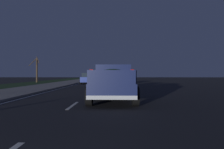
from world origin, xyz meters
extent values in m
plane|color=black|center=(27.00, 0.00, 0.00)|extent=(144.00, 144.00, 0.00)
cube|color=gray|center=(27.00, 5.70, 0.06)|extent=(108.00, 4.00, 0.12)
cube|color=#1E3819|center=(27.00, 10.70, 0.00)|extent=(108.00, 6.00, 0.01)
cube|color=silver|center=(8.84, 0.00, 0.00)|extent=(2.40, 0.14, 0.01)
cube|color=silver|center=(15.47, 0.00, 0.00)|extent=(2.40, 0.14, 0.01)
cube|color=silver|center=(21.94, 0.00, 0.00)|extent=(2.40, 0.14, 0.01)
cube|color=silver|center=(28.17, 0.00, 0.00)|extent=(2.40, 0.14, 0.01)
cube|color=silver|center=(35.16, 0.00, 0.00)|extent=(2.40, 0.14, 0.01)
cube|color=silver|center=(41.35, 0.00, 0.00)|extent=(2.40, 0.14, 0.01)
cube|color=silver|center=(46.85, 0.00, 0.00)|extent=(2.40, 0.14, 0.01)
cube|color=silver|center=(53.66, 0.00, 0.00)|extent=(2.40, 0.14, 0.01)
cube|color=silver|center=(59.64, 0.00, 0.00)|extent=(2.40, 0.14, 0.01)
cube|color=silver|center=(65.12, 0.00, 0.00)|extent=(2.40, 0.14, 0.01)
cube|color=silver|center=(71.39, 0.00, 0.00)|extent=(2.40, 0.14, 0.01)
cube|color=silver|center=(77.72, 0.00, 0.00)|extent=(2.40, 0.14, 0.01)
cube|color=silver|center=(27.00, 3.40, 0.00)|extent=(108.00, 0.14, 0.01)
cube|color=#141E4C|center=(10.54, -1.75, 0.67)|extent=(5.42, 2.06, 0.60)
cube|color=#141E4C|center=(11.73, -1.76, 1.42)|extent=(2.18, 1.87, 0.90)
cube|color=#1E2833|center=(10.68, -1.75, 1.47)|extent=(0.06, 1.44, 0.50)
cube|color=#141E4C|center=(9.47, -0.80, 1.25)|extent=(3.02, 0.12, 0.56)
cube|color=#141E4C|center=(9.45, -2.68, 1.25)|extent=(3.02, 0.12, 0.56)
cube|color=#141E4C|center=(7.88, -1.72, 1.25)|extent=(0.10, 1.88, 0.56)
cube|color=silver|center=(7.88, -1.72, 0.45)|extent=(0.14, 2.00, 0.16)
cube|color=red|center=(7.90, -0.92, 1.45)|extent=(0.06, 0.14, 0.20)
cube|color=red|center=(7.88, -2.52, 1.45)|extent=(0.06, 0.14, 0.20)
ellipsoid|color=#193823|center=(9.46, -1.74, 1.29)|extent=(2.61, 1.55, 0.64)
sphere|color=silver|center=(9.97, -1.38, 1.15)|extent=(0.40, 0.40, 0.40)
sphere|color=beige|center=(8.86, -2.03, 1.13)|extent=(0.34, 0.34, 0.34)
cylinder|color=black|center=(12.33, -0.77, 0.42)|extent=(0.84, 0.28, 0.84)
cylinder|color=black|center=(12.31, -2.77, 0.42)|extent=(0.84, 0.28, 0.84)
cylinder|color=black|center=(8.77, -0.73, 0.42)|extent=(0.84, 0.28, 0.84)
cylinder|color=black|center=(8.75, -2.73, 0.42)|extent=(0.84, 0.28, 0.84)
cube|color=black|center=(18.70, -1.58, 0.63)|extent=(4.40, 1.80, 0.70)
cube|color=#1E2833|center=(18.45, -1.58, 1.26)|extent=(2.46, 1.59, 0.56)
cylinder|color=black|center=(20.19, -0.68, 0.34)|extent=(0.68, 0.22, 0.68)
cylinder|color=black|center=(20.19, -2.48, 0.34)|extent=(0.68, 0.22, 0.68)
cylinder|color=black|center=(17.20, -0.67, 0.34)|extent=(0.68, 0.22, 0.68)
cylinder|color=black|center=(17.20, -2.47, 0.34)|extent=(0.68, 0.22, 0.68)
cube|color=red|center=(16.55, -1.57, 0.68)|extent=(0.08, 1.51, 0.10)
cube|color=navy|center=(30.50, 1.93, 0.63)|extent=(4.41, 1.82, 0.70)
cube|color=#1E2833|center=(30.25, 1.93, 1.26)|extent=(2.47, 1.60, 0.56)
cylinder|color=black|center=(32.00, 2.82, 0.34)|extent=(0.68, 0.22, 0.68)
cylinder|color=black|center=(31.99, 1.02, 0.34)|extent=(0.68, 0.22, 0.68)
cylinder|color=black|center=(29.01, 2.84, 0.34)|extent=(0.68, 0.22, 0.68)
cylinder|color=black|center=(29.00, 1.04, 0.34)|extent=(0.68, 0.22, 0.68)
cube|color=red|center=(28.35, 1.94, 0.68)|extent=(0.09, 1.51, 0.10)
cube|color=#9E845B|center=(28.90, -1.58, 0.63)|extent=(4.45, 1.92, 0.70)
cube|color=#1E2833|center=(28.65, -1.59, 1.26)|extent=(2.51, 1.65, 0.56)
cylinder|color=black|center=(30.37, -0.64, 0.34)|extent=(0.68, 0.22, 0.68)
cylinder|color=black|center=(30.42, -2.44, 0.34)|extent=(0.68, 0.22, 0.68)
cylinder|color=black|center=(27.38, -0.72, 0.34)|extent=(0.68, 0.22, 0.68)
cylinder|color=black|center=(27.43, -2.52, 0.34)|extent=(0.68, 0.22, 0.68)
cube|color=red|center=(26.75, -1.64, 0.68)|extent=(0.12, 1.51, 0.10)
cylinder|color=#423323|center=(35.84, 11.28, 2.00)|extent=(0.28, 0.28, 4.00)
cylinder|color=#423323|center=(35.50, 11.19, 3.47)|extent=(0.78, 0.29, 0.99)
cylinder|color=#423323|center=(35.34, 10.93, 3.73)|extent=(1.04, 0.84, 1.27)
cylinder|color=#423323|center=(35.72, 11.89, 3.44)|extent=(0.30, 1.31, 1.37)
camera|label=1|loc=(-0.75, -1.87, 1.36)|focal=35.40mm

